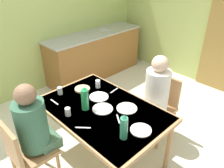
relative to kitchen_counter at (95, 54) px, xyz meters
name	(u,v)px	position (x,y,z in m)	size (l,w,h in m)	color
ground_plane	(94,148)	(1.61, -1.42, -0.45)	(7.16, 7.16, 0.00)	beige
wall_back	(209,12)	(1.61, 1.33, 0.89)	(4.07, 0.10, 2.69)	#AABC66
wall_left	(48,13)	(-0.33, -0.73, 0.89)	(0.10, 4.13, 2.69)	#A5BB65
kitchen_counter	(95,54)	(0.00, 0.00, 0.00)	(0.61, 2.08, 0.91)	brown
dining_table	(102,113)	(1.79, -1.41, 0.22)	(1.43, 0.95, 0.73)	#A5794C
chair_near_diner	(25,152)	(1.56, -2.24, 0.05)	(0.40, 0.40, 0.87)	#A5794C
chair_far_diner	(160,104)	(2.02, -0.59, 0.05)	(0.40, 0.40, 0.87)	#A5794C
person_near_diner	(33,124)	(1.56, -2.10, 0.33)	(0.30, 0.37, 0.77)	#41664D
person_far_diner	(156,90)	(2.02, -0.72, 0.33)	(0.30, 0.37, 0.77)	white
water_bottle_green_near	(124,127)	(2.27, -1.58, 0.41)	(0.07, 0.07, 0.26)	#368F68
water_bottle_green_far	(85,99)	(1.67, -1.55, 0.42)	(0.08, 0.08, 0.28)	green
dinner_plate_near_left	(103,109)	(1.81, -1.42, 0.29)	(0.22, 0.22, 0.01)	white
dinner_plate_near_right	(99,97)	(1.60, -1.29, 0.29)	(0.23, 0.23, 0.01)	white
dinner_plate_far_center	(141,130)	(2.32, -1.39, 0.29)	(0.21, 0.21, 0.01)	white
dinner_plate_far_side	(127,108)	(1.99, -1.23, 0.29)	(0.23, 0.23, 0.01)	white
drinking_glass_by_near_diner	(98,84)	(1.41, -1.14, 0.33)	(0.06, 0.06, 0.10)	silver
drinking_glass_by_far_diner	(60,91)	(1.21, -1.58, 0.33)	(0.06, 0.06, 0.09)	silver
drinking_glass_spare_center	(68,112)	(1.63, -1.75, 0.33)	(0.06, 0.06, 0.09)	silver
bread_plate_sliced	(82,89)	(1.32, -1.32, 0.29)	(0.19, 0.19, 0.02)	#DBB77A
cutlery_knife_near	(54,102)	(1.31, -1.72, 0.29)	(0.15, 0.02, 0.00)	silver
cutlery_fork_near	(83,128)	(1.90, -1.76, 0.29)	(0.15, 0.02, 0.00)	silver
cutlery_knife_far	(118,119)	(2.04, -1.42, 0.29)	(0.15, 0.02, 0.00)	silver
cutlery_fork_far	(114,90)	(1.62, -1.05, 0.29)	(0.15, 0.02, 0.00)	silver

